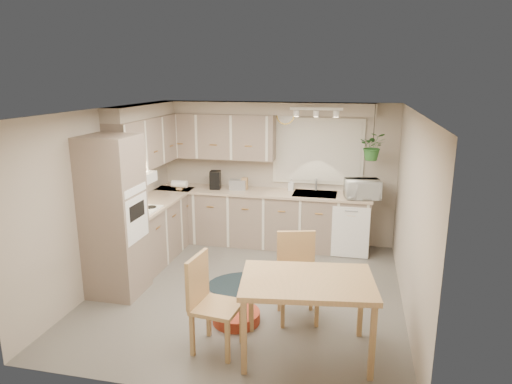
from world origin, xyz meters
The scene contains 35 objects.
floor centered at (0.00, 0.00, 0.00)m, with size 4.20×4.20×0.00m, color #615C55.
ceiling centered at (0.00, 0.00, 2.40)m, with size 4.20×4.20×0.00m, color white.
wall_back centered at (0.00, 2.10, 1.20)m, with size 4.00×0.04×2.40m, color #AFA190.
wall_front centered at (0.00, -2.10, 1.20)m, with size 4.00×0.04×2.40m, color #AFA190.
wall_left centered at (-2.00, 0.00, 1.20)m, with size 0.04×4.20×2.40m, color #AFA190.
wall_right centered at (2.00, 0.00, 1.20)m, with size 0.04×4.20×2.40m, color #AFA190.
base_cab_left centered at (-1.70, 0.88, 0.45)m, with size 0.60×1.85×0.90m, color gray.
base_cab_back centered at (-0.20, 1.80, 0.45)m, with size 3.60×0.60×0.90m, color gray.
counter_left centered at (-1.69, 0.88, 0.92)m, with size 0.64×1.89×0.04m, color beige.
counter_back centered at (-0.20, 1.79, 0.92)m, with size 3.64×0.64×0.04m, color beige.
oven_stack centered at (-1.68, -0.38, 1.05)m, with size 0.65×0.65×2.10m, color gray.
wall_oven_face centered at (-1.35, -0.38, 1.05)m, with size 0.02×0.56×0.58m, color white.
upper_cab_left centered at (-1.82, 1.00, 1.83)m, with size 0.35×2.00×0.75m, color gray.
upper_cab_back centered at (-1.00, 1.93, 1.83)m, with size 2.00×0.35×0.75m, color gray.
soffit_left centered at (-1.85, 1.00, 2.30)m, with size 0.30×2.00×0.20m, color #AFA190.
soffit_back centered at (-0.20, 1.95, 2.30)m, with size 3.60×0.30×0.20m, color #AFA190.
cooktop centered at (-1.68, 0.30, 0.94)m, with size 0.52×0.58×0.02m, color white.
range_hood centered at (-1.70, 0.30, 1.40)m, with size 0.40×0.60×0.14m, color white.
window_blinds centered at (0.70, 2.07, 1.60)m, with size 1.40×0.02×1.00m, color white.
window_frame centered at (0.70, 2.08, 1.60)m, with size 1.50×0.02×1.10m, color silver.
sink centered at (0.70, 1.80, 0.90)m, with size 0.70×0.48×0.10m, color #A2A5A9.
dishwasher_front centered at (1.30, 1.49, 0.42)m, with size 0.58×0.01×0.83m, color white.
track_light_bar centered at (0.70, 1.55, 2.33)m, with size 0.80×0.04×0.04m, color white.
wall_clock centered at (0.15, 2.07, 2.18)m, with size 0.30×0.30×0.03m, color #E4BD50.
dining_table centered at (0.92, -1.23, 0.42)m, with size 1.33×0.88×0.83m, color tan.
chair_left centered at (0.00, -1.35, 0.51)m, with size 0.48×0.48×1.03m, color tan.
chair_back centered at (0.74, -0.55, 0.51)m, with size 0.48×0.48×1.02m, color tan.
braided_rug centered at (-0.02, 0.18, 0.01)m, with size 1.17×0.87×0.01m, color black.
pet_bed centered at (0.05, -0.78, 0.06)m, with size 0.56×0.56×0.13m, color #B43B24.
microwave centered at (1.45, 1.70, 1.12)m, with size 0.54×0.30×0.36m, color white.
soap_bottle centered at (0.29, 1.95, 0.99)m, with size 0.09×0.20×0.09m, color white.
hanging_plant centered at (1.57, 1.70, 1.72)m, with size 0.39×0.43×0.34m, color #2B6327.
coffee_maker centered at (-1.00, 1.80, 1.09)m, with size 0.17×0.21×0.31m, color black.
toaster centered at (-0.61, 1.82, 1.02)m, with size 0.28×0.16×0.17m, color #A2A5A9.
knife_block centered at (-0.49, 1.85, 1.04)m, with size 0.09×0.09×0.20m, color tan.
Camera 1 is at (1.33, -5.45, 2.80)m, focal length 32.00 mm.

